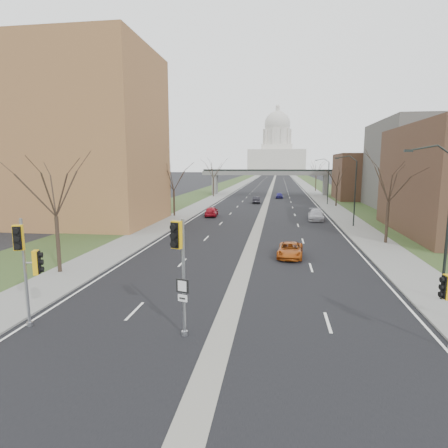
% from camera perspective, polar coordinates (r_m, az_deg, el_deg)
% --- Properties ---
extents(ground, '(700.00, 700.00, 0.00)m').
position_cam_1_polar(ground, '(17.97, -0.34, -16.44)').
color(ground, black).
rests_on(ground, ground).
extents(road_surface, '(20.00, 600.00, 0.01)m').
position_cam_1_polar(road_surface, '(166.23, 7.51, 6.36)').
color(road_surface, black).
rests_on(road_surface, ground).
extents(median_strip, '(1.20, 600.00, 0.02)m').
position_cam_1_polar(median_strip, '(166.23, 7.51, 6.36)').
color(median_strip, gray).
rests_on(median_strip, ground).
extents(sidewalk_right, '(4.00, 600.00, 0.12)m').
position_cam_1_polar(sidewalk_right, '(166.48, 11.67, 6.28)').
color(sidewalk_right, gray).
rests_on(sidewalk_right, ground).
extents(sidewalk_left, '(4.00, 600.00, 0.12)m').
position_cam_1_polar(sidewalk_left, '(166.83, 3.36, 6.45)').
color(sidewalk_left, gray).
rests_on(sidewalk_left, ground).
extents(grass_verge_right, '(8.00, 600.00, 0.10)m').
position_cam_1_polar(grass_verge_right, '(166.93, 13.74, 6.21)').
color(grass_verge_right, '#2C451F').
rests_on(grass_verge_right, ground).
extents(grass_verge_left, '(8.00, 600.00, 0.10)m').
position_cam_1_polar(grass_verge_left, '(167.46, 1.30, 6.47)').
color(grass_verge_left, '#2C451F').
rests_on(grass_verge_left, ground).
extents(apartment_building, '(25.00, 16.00, 22.00)m').
position_cam_1_polar(apartment_building, '(54.21, -23.89, 11.78)').
color(apartment_building, '#98653D').
rests_on(apartment_building, ground).
extents(commercial_block_mid, '(18.00, 22.00, 15.00)m').
position_cam_1_polar(commercial_block_mid, '(72.67, 29.20, 7.77)').
color(commercial_block_mid, '#53504B').
rests_on(commercial_block_mid, ground).
extents(commercial_block_far, '(14.00, 14.00, 10.00)m').
position_cam_1_polar(commercial_block_far, '(88.27, 21.26, 6.71)').
color(commercial_block_far, '#4D3624').
rests_on(commercial_block_far, ground).
extents(pedestrian_bridge, '(34.00, 3.00, 6.45)m').
position_cam_1_polar(pedestrian_bridge, '(96.11, 6.91, 7.31)').
color(pedestrian_bridge, slate).
rests_on(pedestrian_bridge, ground).
extents(capitol, '(48.00, 42.00, 55.75)m').
position_cam_1_polar(capitol, '(336.21, 8.04, 10.87)').
color(capitol, beige).
rests_on(capitol, ground).
extents(streetlight_near, '(2.61, 0.20, 8.70)m').
position_cam_1_polar(streetlight_near, '(23.64, 29.67, 5.99)').
color(streetlight_near, black).
rests_on(streetlight_near, sidewalk_right).
extents(streetlight_mid, '(2.61, 0.20, 8.70)m').
position_cam_1_polar(streetlight_mid, '(48.79, 18.57, 7.70)').
color(streetlight_mid, black).
rests_on(streetlight_mid, sidewalk_right).
extents(streetlight_far, '(2.61, 0.20, 8.70)m').
position_cam_1_polar(streetlight_far, '(74.53, 15.06, 8.19)').
color(streetlight_far, black).
rests_on(streetlight_far, sidewalk_right).
extents(tree_left_a, '(7.20, 7.20, 9.40)m').
position_cam_1_polar(tree_left_a, '(28.59, -24.54, 6.05)').
color(tree_left_a, '#382B21').
rests_on(tree_left_a, sidewalk_left).
extents(tree_left_b, '(6.75, 6.75, 8.81)m').
position_cam_1_polar(tree_left_b, '(56.21, -7.70, 7.47)').
color(tree_left_b, '#382B21').
rests_on(tree_left_b, sidewalk_left).
extents(tree_left_c, '(7.65, 7.65, 9.99)m').
position_cam_1_polar(tree_left_c, '(89.38, -1.65, 8.65)').
color(tree_left_c, '#382B21').
rests_on(tree_left_c, sidewalk_left).
extents(tree_right_a, '(7.20, 7.20, 9.40)m').
position_cam_1_polar(tree_right_a, '(39.48, 23.99, 6.71)').
color(tree_right_a, '#382B21').
rests_on(tree_right_a, sidewalk_right).
extents(tree_right_b, '(6.30, 6.30, 8.22)m').
position_cam_1_polar(tree_right_b, '(71.84, 16.90, 7.18)').
color(tree_right_b, '#382B21').
rests_on(tree_right_b, sidewalk_right).
extents(tree_right_c, '(7.65, 7.65, 9.99)m').
position_cam_1_polar(tree_right_c, '(111.53, 13.90, 8.48)').
color(tree_right_c, '#382B21').
rests_on(tree_right_c, sidewalk_right).
extents(signal_pole_left, '(0.88, 1.18, 5.27)m').
position_cam_1_polar(signal_pole_left, '(19.77, -27.81, -4.53)').
color(signal_pole_left, gray).
rests_on(signal_pole_left, ground).
extents(signal_pole_median, '(0.72, 0.90, 5.40)m').
position_cam_1_polar(signal_pole_median, '(16.45, -6.77, -4.99)').
color(signal_pole_median, gray).
rests_on(signal_pole_median, ground).
extents(car_left_near, '(2.04, 4.49, 1.49)m').
position_cam_1_polar(car_left_near, '(56.25, -1.92, 1.95)').
color(car_left_near, maroon).
rests_on(car_left_near, ground).
extents(car_left_far, '(1.74, 4.24, 1.37)m').
position_cam_1_polar(car_left_far, '(75.67, 4.92, 3.72)').
color(car_left_far, black).
rests_on(car_left_far, ground).
extents(car_right_near, '(2.35, 4.53, 1.22)m').
position_cam_1_polar(car_right_near, '(32.02, 10.05, -3.92)').
color(car_right_near, '#A64811').
rests_on(car_right_near, ground).
extents(car_right_mid, '(2.37, 5.21, 1.48)m').
position_cam_1_polar(car_right_mid, '(53.92, 13.82, 1.37)').
color(car_right_mid, '#B2B1BA').
rests_on(car_right_mid, ground).
extents(car_right_far, '(1.71, 3.96, 1.33)m').
position_cam_1_polar(car_right_far, '(87.08, 8.42, 4.34)').
color(car_right_far, navy).
rests_on(car_right_far, ground).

